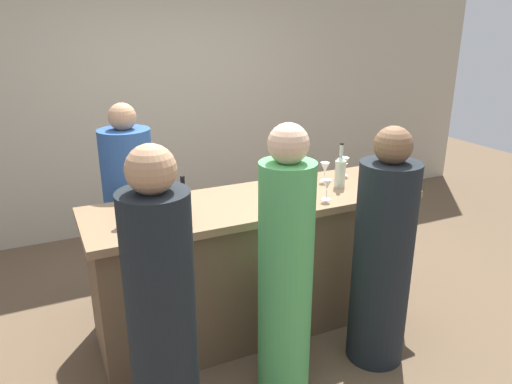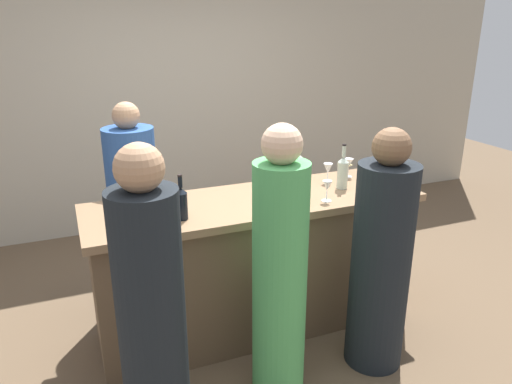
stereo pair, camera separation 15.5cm
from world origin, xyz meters
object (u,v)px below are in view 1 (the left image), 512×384
at_px(wine_bottle_center_clear_pale, 294,165).
at_px(wine_glass_near_right, 364,165).
at_px(wine_glass_far_left, 325,168).
at_px(person_right_guest, 382,259).
at_px(water_pitcher, 290,187).
at_px(wine_glass_near_left, 327,186).
at_px(person_center_guest, 162,321).
at_px(wine_bottle_second_left_near_black, 184,204).
at_px(wine_glass_far_center, 344,163).
at_px(wine_glass_near_center, 122,206).
at_px(person_left_guest, 285,274).
at_px(wine_bottle_leftmost_amber_brown, 135,195).
at_px(person_server_behind, 132,219).
at_px(wine_bottle_second_right_clear_pale, 340,170).

relative_size(wine_bottle_center_clear_pale, wine_glass_near_right, 2.13).
distance_m(wine_glass_far_left, person_right_guest, 0.87).
bearing_deg(wine_glass_far_left, water_pitcher, -151.80).
bearing_deg(wine_glass_near_left, person_right_guest, -72.04).
height_order(wine_glass_near_right, person_center_guest, person_center_guest).
height_order(wine_bottle_center_clear_pale, wine_glass_near_left, wine_bottle_center_clear_pale).
relative_size(wine_bottle_second_left_near_black, wine_glass_far_center, 1.95).
height_order(wine_glass_near_center, person_right_guest, person_right_guest).
xyz_separation_m(wine_bottle_center_clear_pale, wine_glass_near_center, (-1.32, -0.32, 0.00)).
bearing_deg(person_left_guest, person_right_guest, -108.18).
height_order(wine_bottle_leftmost_amber_brown, person_server_behind, person_server_behind).
relative_size(wine_bottle_second_right_clear_pale, person_server_behind, 0.20).
bearing_deg(wine_bottle_second_right_clear_pale, person_right_guest, -98.31).
relative_size(wine_glass_near_left, person_right_guest, 0.09).
height_order(wine_bottle_leftmost_amber_brown, wine_bottle_second_right_clear_pale, wine_bottle_second_right_clear_pale).
bearing_deg(wine_bottle_second_right_clear_pale, wine_glass_near_center, -178.34).
height_order(wine_bottle_center_clear_pale, person_left_guest, person_left_guest).
bearing_deg(wine_glass_far_left, wine_bottle_second_left_near_black, -166.08).
distance_m(water_pitcher, person_right_guest, 0.75).
distance_m(wine_glass_near_left, wine_glass_near_center, 1.31).
distance_m(wine_bottle_second_left_near_black, person_server_behind, 0.87).
relative_size(wine_bottle_second_left_near_black, wine_glass_near_left, 1.98).
relative_size(wine_bottle_leftmost_amber_brown, wine_bottle_center_clear_pale, 1.00).
xyz_separation_m(wine_bottle_second_left_near_black, wine_glass_near_left, (0.96, -0.06, -0.01)).
bearing_deg(wine_glass_far_left, wine_bottle_leftmost_amber_brown, -178.64).
relative_size(wine_bottle_second_right_clear_pale, person_right_guest, 0.21).
relative_size(wine_bottle_center_clear_pale, wine_glass_far_center, 2.09).
relative_size(wine_bottle_center_clear_pale, wine_glass_near_left, 2.12).
height_order(wine_bottle_center_clear_pale, person_right_guest, person_right_guest).
relative_size(wine_bottle_second_left_near_black, wine_glass_near_right, 1.99).
relative_size(water_pitcher, person_right_guest, 0.11).
relative_size(wine_glass_near_right, wine_glass_far_center, 0.98).
bearing_deg(wine_glass_far_center, wine_glass_near_center, -171.36).
relative_size(person_center_guest, person_server_behind, 1.03).
bearing_deg(wine_bottle_center_clear_pale, person_server_behind, 162.47).
xyz_separation_m(wine_glass_near_right, wine_glass_far_center, (-0.09, 0.13, 0.00)).
xyz_separation_m(wine_bottle_center_clear_pale, wine_glass_near_right, (0.50, -0.19, -0.01)).
relative_size(wine_bottle_leftmost_amber_brown, wine_glass_far_center, 2.09).
distance_m(wine_bottle_leftmost_amber_brown, wine_bottle_center_clear_pale, 1.22).
height_order(wine_glass_near_left, person_left_guest, person_left_guest).
bearing_deg(wine_glass_near_center, person_left_guest, -37.41).
xyz_separation_m(person_center_guest, person_server_behind, (0.14, 1.42, -0.03)).
height_order(person_left_guest, person_center_guest, same).
distance_m(person_left_guest, person_right_guest, 0.69).
bearing_deg(wine_bottle_second_left_near_black, wine_glass_near_right, 8.64).
distance_m(wine_glass_far_center, person_left_guest, 1.32).
relative_size(wine_bottle_leftmost_amber_brown, water_pitcher, 1.84).
xyz_separation_m(wine_bottle_center_clear_pale, water_pitcher, (-0.23, -0.35, -0.03)).
bearing_deg(person_center_guest, wine_glass_near_left, -74.89).
distance_m(wine_bottle_center_clear_pale, person_left_guest, 1.11).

